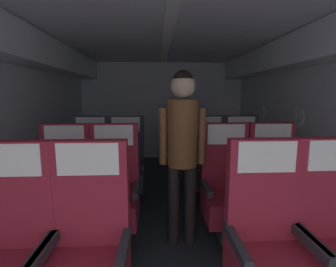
% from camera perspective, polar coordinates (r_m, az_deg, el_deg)
% --- Properties ---
extents(ground, '(3.87, 6.17, 0.02)m').
position_cam_1_polar(ground, '(2.95, 0.32, -20.16)').
color(ground, '#23282D').
extents(fuselage_shell, '(3.75, 5.82, 2.22)m').
position_cam_1_polar(fuselage_shell, '(2.85, 0.06, 12.68)').
color(fuselage_shell, silver).
rests_on(fuselage_shell, ground).
extents(seat_a_left_window, '(0.50, 0.47, 1.16)m').
position_cam_1_polar(seat_a_left_window, '(1.85, -33.62, -23.14)').
color(seat_a_left_window, '#38383D').
rests_on(seat_a_left_window, ground).
extents(seat_a_left_aisle, '(0.50, 0.47, 1.16)m').
position_cam_1_polar(seat_a_left_aisle, '(1.68, -18.43, -25.43)').
color(seat_a_left_aisle, '#38383D').
rests_on(seat_a_left_aisle, ground).
extents(seat_a_right_window, '(0.50, 0.47, 1.16)m').
position_cam_1_polar(seat_a_right_window, '(1.77, 22.72, -23.80)').
color(seat_a_right_window, '#38383D').
rests_on(seat_a_right_window, ground).
extents(seat_b_left_window, '(0.50, 0.47, 1.16)m').
position_cam_1_polar(seat_b_left_window, '(2.56, -23.39, -13.29)').
color(seat_b_left_window, '#38383D').
rests_on(seat_b_left_window, ground).
extents(seat_b_left_aisle, '(0.50, 0.47, 1.16)m').
position_cam_1_polar(seat_b_left_aisle, '(2.45, -12.70, -13.83)').
color(seat_b_left_aisle, '#38383D').
rests_on(seat_b_left_aisle, ground).
extents(seat_b_right_aisle, '(0.50, 0.47, 1.16)m').
position_cam_1_polar(seat_b_right_aisle, '(2.69, 23.85, -12.27)').
color(seat_b_right_aisle, '#38383D').
rests_on(seat_b_right_aisle, ground).
extents(seat_b_right_window, '(0.50, 0.47, 1.16)m').
position_cam_1_polar(seat_b_right_window, '(2.51, 13.79, -13.27)').
color(seat_b_right_window, '#38383D').
rests_on(seat_b_right_window, ground).
extents(seat_c_left_window, '(0.50, 0.47, 1.16)m').
position_cam_1_polar(seat_c_left_window, '(3.36, -17.96, -7.70)').
color(seat_c_left_window, '#38383D').
rests_on(seat_c_left_window, ground).
extents(seat_c_left_aisle, '(0.50, 0.47, 1.16)m').
position_cam_1_polar(seat_c_left_aisle, '(3.26, -9.97, -7.92)').
color(seat_c_left_aisle, '#38383D').
rests_on(seat_c_left_aisle, ground).
extents(seat_c_right_aisle, '(0.50, 0.47, 1.16)m').
position_cam_1_polar(seat_c_right_aisle, '(3.45, 17.17, -7.26)').
color(seat_c_right_aisle, '#38383D').
rests_on(seat_c_right_aisle, ground).
extents(seat_c_right_window, '(0.50, 0.47, 1.16)m').
position_cam_1_polar(seat_c_right_window, '(3.33, 9.47, -7.57)').
color(seat_c_right_window, '#38383D').
rests_on(seat_c_right_window, ground).
extents(flight_attendant, '(0.43, 0.28, 1.65)m').
position_cam_1_polar(flight_attendant, '(2.21, 3.47, -1.51)').
color(flight_attendant, black).
rests_on(flight_attendant, ground).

